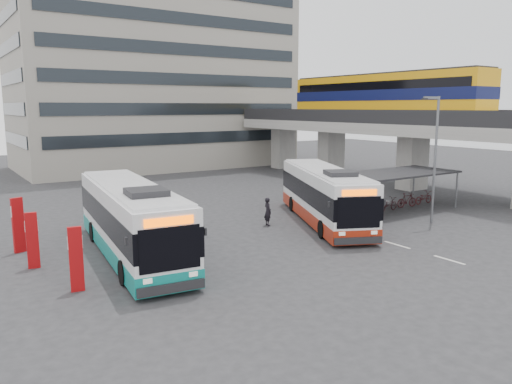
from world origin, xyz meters
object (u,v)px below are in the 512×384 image
pedestrian (268,212)px  lamp_post (434,152)px  bus_main (324,196)px  bus_teal (131,220)px

pedestrian → lamp_post: lamp_post is taller
pedestrian → bus_main: bearing=-98.1°
bus_main → lamp_post: lamp_post is taller
bus_main → pedestrian: bus_main is taller
bus_main → lamp_post: (5.19, -3.67, 2.63)m
bus_main → bus_teal: 11.98m
bus_main → bus_teal: bearing=-154.0°
bus_teal → lamp_post: (17.17, -3.42, 2.58)m
bus_teal → lamp_post: 17.70m
bus_teal → lamp_post: size_ratio=1.65×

